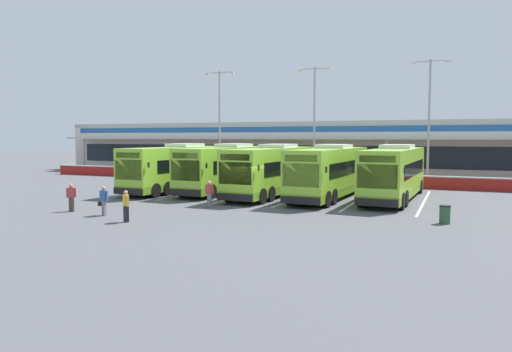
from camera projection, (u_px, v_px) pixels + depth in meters
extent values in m
plane|color=#4C4C51|center=(243.00, 205.00, 30.07)|extent=(200.00, 200.00, 0.00)
cube|color=beige|center=(341.00, 151.00, 54.60)|extent=(70.00, 10.00, 5.50)
cube|color=#19232D|center=(330.00, 156.00, 50.03)|extent=(66.00, 0.08, 2.20)
cube|color=navy|center=(330.00, 129.00, 49.79)|extent=(68.00, 0.08, 0.60)
cube|color=beige|center=(326.00, 138.00, 48.52)|extent=(67.00, 3.00, 0.24)
cube|color=gray|center=(341.00, 124.00, 54.35)|extent=(70.00, 10.00, 0.50)
cylinder|color=#999999|center=(84.00, 155.00, 59.72)|extent=(0.20, 0.20, 4.20)
cylinder|color=#999999|center=(167.00, 156.00, 54.87)|extent=(0.20, 0.20, 4.20)
cylinder|color=#999999|center=(266.00, 158.00, 50.02)|extent=(0.20, 0.20, 4.20)
cylinder|color=#999999|center=(386.00, 160.00, 45.17)|extent=(0.20, 0.20, 4.20)
cube|color=maroon|center=(309.00, 179.00, 43.32)|extent=(60.00, 0.36, 1.00)
cube|color=#B2B2B2|center=(309.00, 173.00, 43.28)|extent=(60.00, 0.40, 0.10)
cube|color=#8CC633|center=(178.00, 167.00, 38.02)|extent=(3.05, 12.10, 3.19)
cube|color=olive|center=(179.00, 183.00, 38.13)|extent=(3.07, 12.12, 0.56)
cube|color=black|center=(181.00, 164.00, 38.36)|extent=(2.98, 9.70, 0.96)
cube|color=black|center=(129.00, 170.00, 32.66)|extent=(2.31, 0.20, 1.40)
cube|color=black|center=(128.00, 155.00, 32.57)|extent=(2.05, 0.17, 0.40)
cube|color=silver|center=(185.00, 145.00, 38.78)|extent=(2.17, 2.88, 0.28)
cube|color=black|center=(128.00, 191.00, 32.68)|extent=(2.45, 0.26, 0.44)
cube|color=black|center=(149.00, 165.00, 32.32)|extent=(0.08, 0.12, 0.36)
cube|color=black|center=(116.00, 164.00, 33.57)|extent=(0.08, 0.12, 0.36)
cylinder|color=black|center=(220.00, 180.00, 41.76)|extent=(0.36, 1.05, 1.04)
cylinder|color=black|center=(197.00, 179.00, 42.79)|extent=(0.36, 1.05, 1.04)
cylinder|color=black|center=(167.00, 189.00, 34.74)|extent=(0.36, 1.05, 1.04)
cylinder|color=black|center=(141.00, 187.00, 35.77)|extent=(0.36, 1.05, 1.04)
cylinder|color=black|center=(155.00, 191.00, 33.49)|extent=(0.36, 1.05, 1.04)
cylinder|color=black|center=(129.00, 189.00, 34.51)|extent=(0.36, 1.05, 1.04)
cube|color=#8CC633|center=(228.00, 167.00, 37.31)|extent=(3.05, 12.10, 3.19)
cube|color=olive|center=(228.00, 184.00, 37.41)|extent=(3.07, 12.12, 0.56)
cube|color=black|center=(230.00, 164.00, 37.64)|extent=(2.98, 9.70, 0.96)
cube|color=black|center=(185.00, 170.00, 31.94)|extent=(2.31, 0.20, 1.40)
cube|color=black|center=(185.00, 156.00, 31.85)|extent=(2.05, 0.17, 0.40)
cube|color=silver|center=(234.00, 145.00, 38.06)|extent=(2.17, 2.88, 0.28)
cube|color=black|center=(185.00, 193.00, 31.97)|extent=(2.45, 0.26, 0.44)
cube|color=black|center=(207.00, 166.00, 31.60)|extent=(0.08, 0.12, 0.36)
cube|color=black|center=(171.00, 164.00, 32.85)|extent=(0.08, 0.12, 0.36)
cylinder|color=black|center=(266.00, 181.00, 41.04)|extent=(0.36, 1.05, 1.04)
cylinder|color=black|center=(241.00, 180.00, 42.07)|extent=(0.36, 1.05, 1.04)
cylinder|color=black|center=(221.00, 190.00, 34.03)|extent=(0.36, 1.05, 1.04)
cylinder|color=black|center=(193.00, 188.00, 35.05)|extent=(0.36, 1.05, 1.04)
cylinder|color=black|center=(211.00, 192.00, 32.77)|extent=(0.36, 1.05, 1.04)
cylinder|color=black|center=(182.00, 190.00, 33.79)|extent=(0.36, 1.05, 1.04)
cube|color=#8CC633|center=(273.00, 170.00, 34.80)|extent=(3.05, 12.10, 3.19)
cube|color=olive|center=(273.00, 187.00, 34.91)|extent=(3.07, 12.12, 0.56)
cube|color=black|center=(275.00, 166.00, 35.14)|extent=(2.98, 9.70, 0.96)
cube|color=black|center=(235.00, 173.00, 29.44)|extent=(2.31, 0.20, 1.40)
cube|color=black|center=(235.00, 157.00, 29.35)|extent=(2.05, 0.17, 0.40)
cube|color=silver|center=(278.00, 146.00, 35.56)|extent=(2.17, 2.88, 0.28)
cube|color=black|center=(234.00, 197.00, 29.46)|extent=(2.45, 0.26, 0.44)
cube|color=black|center=(259.00, 168.00, 29.10)|extent=(0.08, 0.12, 0.36)
cube|color=black|center=(218.00, 167.00, 30.35)|extent=(0.08, 0.12, 0.36)
cylinder|color=black|center=(309.00, 184.00, 38.54)|extent=(0.36, 1.05, 1.04)
cylinder|color=black|center=(282.00, 182.00, 39.57)|extent=(0.36, 1.05, 1.04)
cylinder|color=black|center=(270.00, 194.00, 31.52)|extent=(0.36, 1.05, 1.04)
cylinder|color=black|center=(239.00, 192.00, 32.55)|extent=(0.36, 1.05, 1.04)
cylinder|color=black|center=(262.00, 196.00, 30.26)|extent=(0.36, 1.05, 1.04)
cylinder|color=black|center=(229.00, 194.00, 31.29)|extent=(0.36, 1.05, 1.04)
cube|color=#8CC633|center=(330.00, 171.00, 33.35)|extent=(3.05, 12.10, 3.19)
cube|color=olive|center=(330.00, 190.00, 33.46)|extent=(3.07, 12.12, 0.56)
cube|color=black|center=(332.00, 167.00, 33.69)|extent=(2.98, 9.70, 0.96)
cube|color=black|center=(301.00, 175.00, 27.99)|extent=(2.31, 0.20, 1.40)
cube|color=black|center=(301.00, 158.00, 27.90)|extent=(2.05, 0.17, 0.40)
cube|color=silver|center=(334.00, 146.00, 34.11)|extent=(2.17, 2.88, 0.28)
cube|color=black|center=(300.00, 200.00, 28.01)|extent=(2.45, 0.26, 0.44)
cube|color=black|center=(326.00, 170.00, 27.65)|extent=(0.08, 0.12, 0.36)
cube|color=black|center=(280.00, 168.00, 28.90)|extent=(0.08, 0.12, 0.36)
cylinder|color=black|center=(361.00, 185.00, 37.09)|extent=(0.36, 1.05, 1.04)
cylinder|color=black|center=(332.00, 184.00, 38.12)|extent=(0.36, 1.05, 1.04)
cylinder|color=black|center=(333.00, 197.00, 30.07)|extent=(0.36, 1.05, 1.04)
cylinder|color=black|center=(298.00, 195.00, 31.10)|extent=(0.36, 1.05, 1.04)
cylinder|color=black|center=(327.00, 199.00, 28.82)|extent=(0.36, 1.05, 1.04)
cylinder|color=black|center=(290.00, 197.00, 29.84)|extent=(0.36, 1.05, 1.04)
cube|color=#8CC633|center=(394.00, 172.00, 32.43)|extent=(3.05, 12.10, 3.19)
cube|color=olive|center=(394.00, 191.00, 32.53)|extent=(3.07, 12.12, 0.56)
cube|color=black|center=(395.00, 168.00, 32.77)|extent=(2.98, 9.70, 0.96)
cube|color=black|center=(377.00, 176.00, 27.06)|extent=(2.31, 0.20, 1.40)
cube|color=black|center=(377.00, 159.00, 26.97)|extent=(2.05, 0.17, 0.40)
cube|color=silver|center=(397.00, 147.00, 33.18)|extent=(2.17, 2.88, 0.28)
cube|color=black|center=(376.00, 203.00, 27.09)|extent=(2.45, 0.26, 0.44)
cube|color=black|center=(404.00, 171.00, 26.72)|extent=(0.08, 0.12, 0.36)
cube|color=black|center=(353.00, 169.00, 27.97)|extent=(0.08, 0.12, 0.36)
cylinder|color=black|center=(420.00, 187.00, 36.16)|extent=(0.36, 1.05, 1.04)
cylinder|color=black|center=(388.00, 185.00, 37.19)|extent=(0.36, 1.05, 1.04)
cylinder|color=black|center=(405.00, 198.00, 29.15)|extent=(0.36, 1.05, 1.04)
cylinder|color=black|center=(366.00, 196.00, 30.17)|extent=(0.36, 1.05, 1.04)
cylinder|color=black|center=(401.00, 201.00, 27.89)|extent=(0.36, 1.05, 1.04)
cylinder|color=black|center=(361.00, 199.00, 28.91)|extent=(0.36, 1.05, 1.04)
cube|color=silver|center=(160.00, 188.00, 39.68)|extent=(0.14, 13.00, 0.01)
cube|color=silver|center=(203.00, 191.00, 38.04)|extent=(0.14, 13.00, 0.01)
cube|color=silver|center=(251.00, 193.00, 36.40)|extent=(0.14, 13.00, 0.01)
cube|color=silver|center=(303.00, 196.00, 34.75)|extent=(0.14, 13.00, 0.01)
cube|color=silver|center=(361.00, 199.00, 33.11)|extent=(0.14, 13.00, 0.01)
cube|color=silver|center=(424.00, 202.00, 31.47)|extent=(0.14, 13.00, 0.01)
cube|color=slate|center=(104.00, 208.00, 26.00)|extent=(0.15, 0.19, 0.84)
cube|color=slate|center=(104.00, 208.00, 25.82)|extent=(0.15, 0.19, 0.84)
cube|color=#2D5693|center=(104.00, 195.00, 25.85)|extent=(0.35, 0.24, 0.56)
cube|color=#2D5693|center=(101.00, 196.00, 25.95)|extent=(0.10, 0.10, 0.54)
cube|color=#2D5693|center=(107.00, 196.00, 25.76)|extent=(0.10, 0.10, 0.54)
sphere|color=tan|center=(104.00, 188.00, 25.82)|extent=(0.22, 0.22, 0.22)
cube|color=black|center=(100.00, 204.00, 26.04)|extent=(0.13, 0.29, 0.22)
cylinder|color=black|center=(100.00, 201.00, 26.02)|extent=(0.02, 0.02, 0.16)
cube|color=black|center=(127.00, 214.00, 24.01)|extent=(0.22, 0.23, 0.84)
cube|color=black|center=(125.00, 214.00, 23.81)|extent=(0.22, 0.23, 0.84)
cube|color=gold|center=(126.00, 200.00, 23.85)|extent=(0.40, 0.37, 0.56)
cube|color=gold|center=(125.00, 200.00, 24.04)|extent=(0.13, 0.13, 0.54)
cube|color=gold|center=(127.00, 201.00, 23.67)|extent=(0.13, 0.13, 0.54)
sphere|color=tan|center=(126.00, 193.00, 23.82)|extent=(0.22, 0.22, 0.22)
cube|color=slate|center=(209.00, 200.00, 29.11)|extent=(0.14, 0.18, 0.84)
cube|color=slate|center=(210.00, 201.00, 28.93)|extent=(0.14, 0.18, 0.84)
cube|color=#B23838|center=(209.00, 189.00, 28.96)|extent=(0.34, 0.22, 0.56)
cube|color=#B23838|center=(206.00, 189.00, 29.06)|extent=(0.09, 0.10, 0.54)
cube|color=#B23838|center=(213.00, 190.00, 28.88)|extent=(0.09, 0.10, 0.54)
sphere|color=tan|center=(209.00, 183.00, 28.93)|extent=(0.22, 0.22, 0.22)
cube|color=#4C4238|center=(70.00, 204.00, 27.38)|extent=(0.22, 0.23, 0.84)
cube|color=#4C4238|center=(73.00, 204.00, 27.31)|extent=(0.22, 0.23, 0.84)
cube|color=#B23838|center=(71.00, 192.00, 27.29)|extent=(0.40, 0.38, 0.56)
cube|color=#B23838|center=(67.00, 193.00, 27.24)|extent=(0.13, 0.13, 0.54)
cube|color=#B23838|center=(75.00, 193.00, 27.35)|extent=(0.13, 0.13, 0.54)
sphere|color=tan|center=(71.00, 186.00, 27.26)|extent=(0.22, 0.22, 0.22)
cylinder|color=#9E9EA3|center=(220.00, 125.00, 48.43)|extent=(0.20, 0.20, 11.00)
cylinder|color=#9E9EA3|center=(219.00, 72.00, 47.99)|extent=(2.80, 0.10, 0.10)
cube|color=silver|center=(207.00, 74.00, 48.55)|extent=(0.44, 0.28, 0.20)
cube|color=silver|center=(232.00, 73.00, 47.45)|extent=(0.44, 0.28, 0.20)
cylinder|color=#9E9EA3|center=(314.00, 125.00, 45.73)|extent=(0.20, 0.20, 11.00)
cylinder|color=#9E9EA3|center=(315.00, 69.00, 45.29)|extent=(2.80, 0.10, 0.10)
cube|color=silver|center=(301.00, 70.00, 45.84)|extent=(0.44, 0.28, 0.20)
cube|color=silver|center=(329.00, 69.00, 44.75)|extent=(0.44, 0.28, 0.20)
cylinder|color=#9E9EA3|center=(429.00, 123.00, 41.20)|extent=(0.20, 0.20, 11.00)
cylinder|color=#9E9EA3|center=(431.00, 61.00, 40.76)|extent=(2.80, 0.10, 0.10)
cube|color=silver|center=(414.00, 63.00, 41.32)|extent=(0.44, 0.28, 0.20)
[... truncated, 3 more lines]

